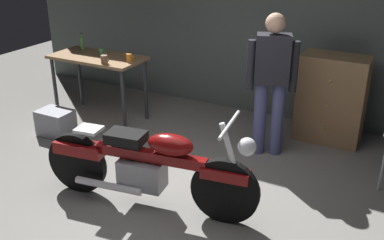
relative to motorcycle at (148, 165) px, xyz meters
The scene contains 11 objects.
ground_plane 0.47m from the motorcycle, 11.36° to the left, with size 12.00×12.00×0.00m, color gray.
back_wall 3.04m from the motorcycle, 87.41° to the left, with size 8.00×0.12×3.10m, color #56605B.
workbench 2.40m from the motorcycle, 139.54° to the left, with size 1.30×0.64×0.90m.
motorcycle is the anchor object (origin of this frame).
person_standing 1.80m from the motorcycle, 68.60° to the left, with size 0.54×0.34×1.67m.
wooden_dresser 2.62m from the motorcycle, 62.87° to the left, with size 0.80×0.47×1.10m.
storage_bin 2.13m from the motorcycle, 157.98° to the left, with size 0.44×0.32×0.34m, color gray.
mug_orange_travel 2.04m from the motorcycle, 129.62° to the left, with size 0.11×0.08×0.11m.
mug_green_speckled 2.42m from the motorcycle, 138.02° to the left, with size 0.11×0.07×0.10m.
mug_brown_stoneware 2.05m from the motorcycle, 138.88° to the left, with size 0.12×0.09×0.11m.
bottle 2.83m from the motorcycle, 142.24° to the left, with size 0.06×0.06×0.24m.
Camera 1 is at (1.99, -3.11, 2.51)m, focal length 41.98 mm.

